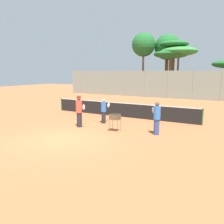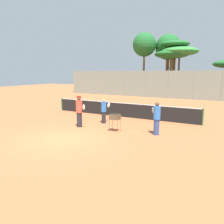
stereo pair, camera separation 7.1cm
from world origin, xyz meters
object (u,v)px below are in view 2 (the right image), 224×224
at_px(tennis_net, 121,109).
at_px(player_white_outfit, 104,111).
at_px(player_yellow_shirt, 157,118).
at_px(parked_car, 211,93).
at_px(ball_cart, 115,118).
at_px(player_red_cap, 79,111).

relative_size(tennis_net, player_white_outfit, 7.20).
relative_size(player_yellow_shirt, parked_car, 0.42).
relative_size(player_yellow_shirt, ball_cart, 1.79).
xyz_separation_m(ball_cart, parked_car, (3.14, 20.63, -0.10)).
distance_m(player_white_outfit, player_yellow_shirt, 3.95).
distance_m(player_yellow_shirt, parked_car, 20.17).
bearing_deg(tennis_net, player_yellow_shirt, -41.50).
xyz_separation_m(player_white_outfit, player_red_cap, (-0.78, -1.57, 0.15)).
xyz_separation_m(tennis_net, player_white_outfit, (0.02, -2.44, 0.27)).
relative_size(tennis_net, player_red_cap, 6.14).
height_order(player_red_cap, player_yellow_shirt, player_red_cap).
bearing_deg(player_yellow_shirt, tennis_net, 8.08).
relative_size(player_red_cap, ball_cart, 1.90).
bearing_deg(ball_cart, player_red_cap, -176.92).
height_order(player_white_outfit, ball_cart, player_white_outfit).
bearing_deg(tennis_net, ball_cart, -67.26).
xyz_separation_m(player_white_outfit, parked_car, (4.75, 19.19, -0.17)).
relative_size(tennis_net, player_yellow_shirt, 6.52).
bearing_deg(player_red_cap, player_white_outfit, 87.90).
xyz_separation_m(tennis_net, ball_cart, (1.63, -3.89, 0.20)).
distance_m(player_white_outfit, player_red_cap, 1.76).
height_order(player_yellow_shirt, ball_cart, player_yellow_shirt).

